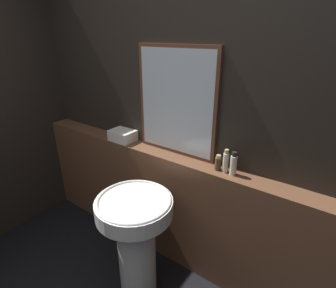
{
  "coord_description": "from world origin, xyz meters",
  "views": [
    {
      "loc": [
        1.0,
        0.14,
        1.81
      ],
      "look_at": [
        0.0,
        1.53,
        1.08
      ],
      "focal_mm": 28.0,
      "sensor_mm": 36.0,
      "label": 1
    }
  ],
  "objects_px": {
    "mirror": "(176,102)",
    "lotion_bottle": "(233,164)",
    "pedestal_sink": "(136,236)",
    "conditioner_bottle": "(226,162)",
    "shampoo_bottle": "(218,163)",
    "towel_stack": "(123,135)"
  },
  "relations": [
    {
      "from": "towel_stack",
      "to": "conditioner_bottle",
      "type": "bearing_deg",
      "value": 0.0
    },
    {
      "from": "mirror",
      "to": "towel_stack",
      "type": "bearing_deg",
      "value": -172.67
    },
    {
      "from": "towel_stack",
      "to": "shampoo_bottle",
      "type": "distance_m",
      "value": 0.89
    },
    {
      "from": "mirror",
      "to": "pedestal_sink",
      "type": "bearing_deg",
      "value": -86.12
    },
    {
      "from": "pedestal_sink",
      "to": "lotion_bottle",
      "type": "xyz_separation_m",
      "value": [
        0.46,
        0.46,
        0.5
      ]
    },
    {
      "from": "mirror",
      "to": "lotion_bottle",
      "type": "bearing_deg",
      "value": -7.47
    },
    {
      "from": "conditioner_bottle",
      "to": "lotion_bottle",
      "type": "distance_m",
      "value": 0.05
    },
    {
      "from": "mirror",
      "to": "shampoo_bottle",
      "type": "height_order",
      "value": "mirror"
    },
    {
      "from": "lotion_bottle",
      "to": "pedestal_sink",
      "type": "bearing_deg",
      "value": -135.06
    },
    {
      "from": "shampoo_bottle",
      "to": "conditioner_bottle",
      "type": "height_order",
      "value": "conditioner_bottle"
    },
    {
      "from": "mirror",
      "to": "towel_stack",
      "type": "distance_m",
      "value": 0.62
    },
    {
      "from": "conditioner_bottle",
      "to": "lotion_bottle",
      "type": "relative_size",
      "value": 1.02
    },
    {
      "from": "shampoo_bottle",
      "to": "lotion_bottle",
      "type": "relative_size",
      "value": 0.68
    },
    {
      "from": "pedestal_sink",
      "to": "mirror",
      "type": "xyz_separation_m",
      "value": [
        -0.04,
        0.52,
        0.82
      ]
    },
    {
      "from": "pedestal_sink",
      "to": "conditioner_bottle",
      "type": "xyz_separation_m",
      "value": [
        0.41,
        0.46,
        0.5
      ]
    },
    {
      "from": "towel_stack",
      "to": "lotion_bottle",
      "type": "bearing_deg",
      "value": 0.0
    },
    {
      "from": "pedestal_sink",
      "to": "shampoo_bottle",
      "type": "bearing_deg",
      "value": 52.41
    },
    {
      "from": "shampoo_bottle",
      "to": "pedestal_sink",
      "type": "bearing_deg",
      "value": -127.59
    },
    {
      "from": "pedestal_sink",
      "to": "mirror",
      "type": "distance_m",
      "value": 0.98
    },
    {
      "from": "conditioner_bottle",
      "to": "shampoo_bottle",
      "type": "bearing_deg",
      "value": 180.0
    },
    {
      "from": "pedestal_sink",
      "to": "lotion_bottle",
      "type": "relative_size",
      "value": 5.14
    },
    {
      "from": "mirror",
      "to": "lotion_bottle",
      "type": "relative_size",
      "value": 4.92
    }
  ]
}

